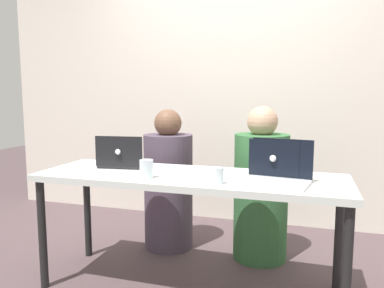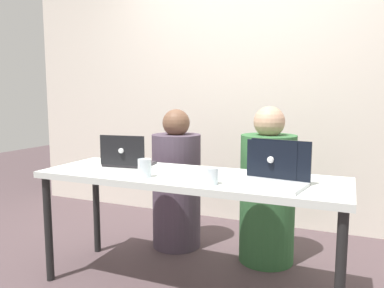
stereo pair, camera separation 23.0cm
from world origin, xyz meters
The scene contains 9 objects.
back_wall centered at (0.00, 1.45, 1.25)m, with size 4.87×0.10×2.49m, color silver.
desk centered at (0.00, 0.00, 0.67)m, with size 1.87×0.60×0.74m.
person_on_left centered at (-0.37, 0.60, 0.49)m, with size 0.44×0.44×1.11m.
person_on_right centered at (0.37, 0.60, 0.51)m, with size 0.45×0.45×1.14m.
laptop_back_right centered at (0.51, 0.09, 0.79)m, with size 0.32×0.29×0.23m.
laptop_back_left centered at (-0.49, 0.09, 0.78)m, with size 0.34×0.27×0.22m.
laptop_front_right centered at (0.53, -0.07, 0.79)m, with size 0.38×0.31×0.24m.
water_glass_left centered at (-0.21, -0.17, 0.78)m, with size 0.08×0.08×0.11m.
water_glass_right centered at (0.22, -0.18, 0.77)m, with size 0.06×0.06×0.09m.
Camera 1 is at (0.68, -2.13, 1.21)m, focal length 35.00 mm.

